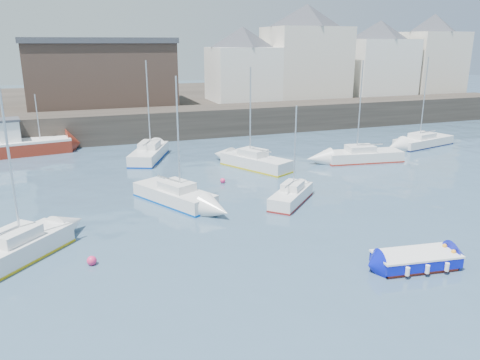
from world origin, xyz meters
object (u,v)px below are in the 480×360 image
object	(u,v)px
sailboat_f	(255,162)
sailboat_g	(423,141)
fishing_boat	(19,143)
sailboat_c	(291,195)
sailboat_h	(149,153)
buoy_mid	(283,211)
sailboat_b	(175,195)
buoy_near	(92,265)
blue_dinghy	(416,260)
sailboat_d	(363,156)
sailboat_a	(12,251)
buoy_far	(223,183)

from	to	relation	value
sailboat_f	sailboat_g	size ratio (longest dim) A/B	0.94
fishing_boat	sailboat_c	xyz separation A→B (m)	(17.55, -20.61, -0.57)
sailboat_f	sailboat_g	distance (m)	18.95
sailboat_g	sailboat_h	xyz separation A→B (m)	(-26.47, 3.78, 0.06)
sailboat_g	buoy_mid	distance (m)	24.30
sailboat_b	buoy_near	size ratio (longest dim) A/B	17.79
blue_dinghy	sailboat_c	bearing A→B (deg)	97.71
buoy_near	sailboat_c	bearing A→B (deg)	20.93
blue_dinghy	buoy_mid	bearing A→B (deg)	106.29
fishing_boat	buoy_mid	bearing A→B (deg)	-53.32
sailboat_h	sailboat_d	bearing A→B (deg)	-22.26
sailboat_a	buoy_far	bearing A→B (deg)	34.01
buoy_far	sailboat_g	bearing A→B (deg)	13.20
fishing_boat	buoy_near	size ratio (longest dim) A/B	18.82
sailboat_d	sailboat_f	xyz separation A→B (m)	(-9.61, 1.01, 0.05)
sailboat_b	sailboat_c	distance (m)	7.50
sailboat_b	blue_dinghy	bearing A→B (deg)	-56.37
blue_dinghy	sailboat_a	bearing A→B (deg)	158.39
sailboat_c	sailboat_f	xyz separation A→B (m)	(0.95, 8.67, 0.10)
sailboat_d	sailboat_h	bearing A→B (deg)	157.74
blue_dinghy	fishing_boat	size ratio (longest dim) A/B	0.47
sailboat_a	sailboat_h	distance (m)	20.25
sailboat_a	buoy_near	xyz separation A→B (m)	(3.46, -1.54, -0.57)
fishing_boat	sailboat_d	size ratio (longest dim) A/B	1.00
sailboat_d	sailboat_f	bearing A→B (deg)	173.98
sailboat_c	buoy_far	distance (m)	6.32
sailboat_c	buoy_far	size ratio (longest dim) A/B	16.12
sailboat_b	sailboat_d	xyz separation A→B (m)	(17.62, 5.12, -0.01)
sailboat_d	buoy_mid	size ratio (longest dim) A/B	22.28
sailboat_b	buoy_mid	world-z (taller)	sailboat_b
sailboat_b	sailboat_d	size ratio (longest dim) A/B	0.94
sailboat_c	buoy_mid	bearing A→B (deg)	-131.77
sailboat_h	buoy_near	world-z (taller)	sailboat_h
sailboat_a	sailboat_g	world-z (taller)	sailboat_g
blue_dinghy	sailboat_g	world-z (taller)	sailboat_g
sailboat_g	buoy_mid	xyz separation A→B (m)	(-20.97, -12.28, -0.49)
fishing_boat	sailboat_g	size ratio (longest dim) A/B	0.99
sailboat_b	sailboat_f	xyz separation A→B (m)	(8.01, 6.13, 0.05)
blue_dinghy	sailboat_h	size ratio (longest dim) A/B	0.48
blue_dinghy	sailboat_c	size ratio (longest dim) A/B	0.65
sailboat_a	sailboat_f	bearing A→B (deg)	35.11
sailboat_c	sailboat_h	distance (m)	16.18
sailboat_b	buoy_near	world-z (taller)	sailboat_b
blue_dinghy	buoy_near	distance (m)	14.92
sailboat_d	buoy_far	distance (m)	13.53
blue_dinghy	sailboat_g	bearing A→B (deg)	48.89
sailboat_g	sailboat_f	bearing A→B (deg)	-173.12
fishing_boat	buoy_near	bearing A→B (deg)	-78.88
sailboat_g	fishing_boat	bearing A→B (deg)	165.47
sailboat_a	sailboat_g	size ratio (longest dim) A/B	0.94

